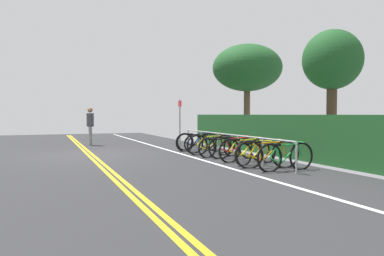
{
  "coord_description": "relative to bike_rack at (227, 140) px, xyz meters",
  "views": [
    {
      "loc": [
        13.09,
        -1.43,
        1.4
      ],
      "look_at": [
        2.41,
        2.89,
        0.97
      ],
      "focal_mm": 33.95,
      "sensor_mm": 36.0,
      "label": 1
    }
  ],
  "objects": [
    {
      "name": "ground_plane",
      "position": [
        -2.67,
        -4.02,
        -0.61
      ],
      "size": [
        28.25,
        10.63,
        0.05
      ],
      "primitive_type": "cube",
      "color": "#2B2B2D"
    },
    {
      "name": "centre_line_yellow_inner",
      "position": [
        -2.67,
        -4.1,
        -0.58
      ],
      "size": [
        25.42,
        0.1,
        0.0
      ],
      "primitive_type": "cube",
      "color": "gold",
      "rests_on": "ground_plane"
    },
    {
      "name": "centre_line_yellow_outer",
      "position": [
        -2.67,
        -3.94,
        -0.58
      ],
      "size": [
        25.42,
        0.1,
        0.0
      ],
      "primitive_type": "cube",
      "color": "gold",
      "rests_on": "ground_plane"
    },
    {
      "name": "bike_lane_stripe_white",
      "position": [
        -2.67,
        -0.99,
        -0.58
      ],
      "size": [
        25.42,
        0.12,
        0.0
      ],
      "primitive_type": "cube",
      "color": "white",
      "rests_on": "ground_plane"
    },
    {
      "name": "bike_rack",
      "position": [
        0.0,
        0.0,
        0.0
      ],
      "size": [
        7.03,
        0.05,
        0.78
      ],
      "color": "#9EA0A5",
      "rests_on": "ground_plane"
    },
    {
      "name": "bicycle_0",
      "position": [
        -2.96,
        0.14,
        -0.25
      ],
      "size": [
        0.46,
        1.72,
        0.71
      ],
      "color": "black",
      "rests_on": "ground_plane"
    },
    {
      "name": "bicycle_1",
      "position": [
        -2.39,
        -0.05,
        -0.23
      ],
      "size": [
        0.46,
        1.77,
        0.75
      ],
      "color": "black",
      "rests_on": "ground_plane"
    },
    {
      "name": "bicycle_2",
      "position": [
        -1.6,
        0.04,
        -0.24
      ],
      "size": [
        0.61,
        1.72,
        0.73
      ],
      "color": "black",
      "rests_on": "ground_plane"
    },
    {
      "name": "bicycle_3",
      "position": [
        -0.93,
        -0.15,
        -0.23
      ],
      "size": [
        0.59,
        1.65,
        0.76
      ],
      "color": "black",
      "rests_on": "ground_plane"
    },
    {
      "name": "bicycle_4",
      "position": [
        -0.32,
        -0.12,
        -0.26
      ],
      "size": [
        0.46,
        1.64,
        0.69
      ],
      "color": "black",
      "rests_on": "ground_plane"
    },
    {
      "name": "bicycle_5",
      "position": [
        0.28,
        0.12,
        -0.23
      ],
      "size": [
        0.55,
        1.7,
        0.76
      ],
      "color": "black",
      "rests_on": "ground_plane"
    },
    {
      "name": "bicycle_6",
      "position": [
        1.01,
        0.06,
        -0.23
      ],
      "size": [
        0.46,
        1.83,
        0.75
      ],
      "color": "black",
      "rests_on": "ground_plane"
    },
    {
      "name": "bicycle_7",
      "position": [
        1.62,
        0.06,
        -0.27
      ],
      "size": [
        0.57,
        1.62,
        0.68
      ],
      "color": "black",
      "rests_on": "ground_plane"
    },
    {
      "name": "bicycle_8",
      "position": [
        2.39,
        -0.07,
        -0.22
      ],
      "size": [
        0.57,
        1.69,
        0.78
      ],
      "color": "black",
      "rests_on": "ground_plane"
    },
    {
      "name": "bicycle_9",
      "position": [
        2.96,
        0.09,
        -0.23
      ],
      "size": [
        0.46,
        1.69,
        0.75
      ],
      "color": "black",
      "rests_on": "ground_plane"
    },
    {
      "name": "pedestrian",
      "position": [
        -6.52,
        -3.57,
        0.41
      ],
      "size": [
        0.49,
        0.32,
        1.72
      ],
      "color": "slate",
      "rests_on": "ground_plane"
    },
    {
      "name": "sign_post_near",
      "position": [
        -4.34,
        -0.05,
        0.66
      ],
      "size": [
        0.36,
        0.06,
        2.05
      ],
      "color": "gray",
      "rests_on": "ground_plane"
    },
    {
      "name": "hedge_backdrop",
      "position": [
        1.5,
        2.28,
        0.11
      ],
      "size": [
        15.98,
        1.18,
        1.4
      ],
      "primitive_type": "cube",
      "color": "#1C4C21",
      "rests_on": "ground_plane"
    },
    {
      "name": "tree_near_left",
      "position": [
        -5.06,
        3.72,
        3.07
      ],
      "size": [
        3.37,
        3.37,
        4.81
      ],
      "color": "brown",
      "rests_on": "ground_plane"
    },
    {
      "name": "tree_mid",
      "position": [
        0.41,
        3.91,
        2.67
      ],
      "size": [
        2.05,
        2.05,
        4.37
      ],
      "color": "#473323",
      "rests_on": "ground_plane"
    }
  ]
}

